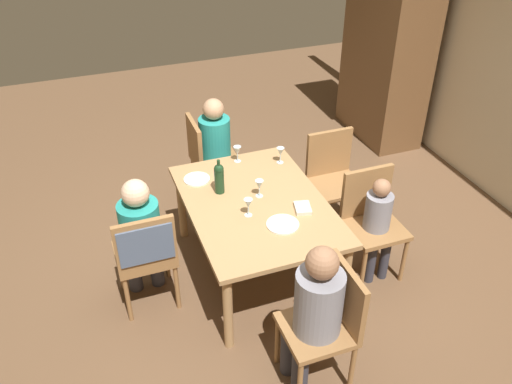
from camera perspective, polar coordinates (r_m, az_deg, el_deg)
ground_plane at (r=4.71m, az=0.00°, el=-8.27°), size 10.00×10.00×0.00m
armoire_cabinet at (r=6.53m, az=13.75°, el=14.71°), size 1.18×0.62×2.18m
dining_table at (r=4.30m, az=0.00°, el=-2.00°), size 1.52×1.07×0.72m
chair_near at (r=4.08m, az=-11.61°, el=-6.08°), size 0.46×0.44×0.92m
chair_right_end at (r=3.63m, az=7.72°, el=-13.10°), size 0.44×0.44×0.92m
chair_left_end at (r=5.25m, az=-5.21°, el=3.81°), size 0.44×0.44×0.92m
chair_far_right at (r=4.53m, az=12.07°, el=-2.44°), size 0.44×0.44×0.92m
chair_far_left at (r=5.01m, az=8.16°, el=1.93°), size 0.44×0.44×0.92m
person_woman_host at (r=4.16m, az=-12.08°, el=-4.19°), size 0.35×0.30×1.13m
person_man_bearded at (r=3.50m, az=6.20°, el=-12.22°), size 0.31×0.36×1.14m
person_man_guest at (r=5.22m, az=-4.08°, el=5.11°), size 0.30×0.34×1.12m
person_child_small at (r=4.44m, az=12.82°, el=-2.97°), size 0.25×0.22×0.94m
wine_bottle_tall_green at (r=4.31m, az=-3.92°, el=1.53°), size 0.08×0.08×0.30m
wine_glass_near_left at (r=4.27m, az=0.35°, el=0.74°), size 0.07×0.07×0.15m
wine_glass_centre at (r=4.73m, az=-1.98°, el=4.37°), size 0.07×0.07×0.15m
wine_glass_near_right at (r=4.71m, az=2.60°, el=4.24°), size 0.07×0.07×0.15m
wine_glass_far at (r=4.06m, az=-0.83°, el=-1.27°), size 0.07×0.07×0.15m
dinner_plate_host at (r=4.55m, az=-6.28°, el=1.36°), size 0.22×0.22×0.01m
dinner_plate_guest_left at (r=4.02m, az=2.84°, el=-3.44°), size 0.25×0.25×0.01m
folded_napkin at (r=4.19m, az=4.96°, el=-1.69°), size 0.18×0.16×0.03m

